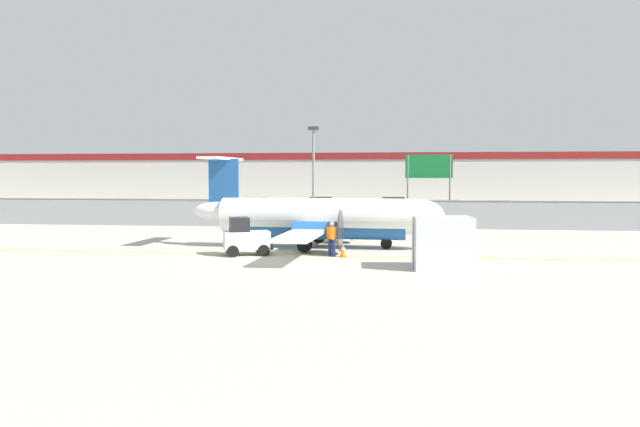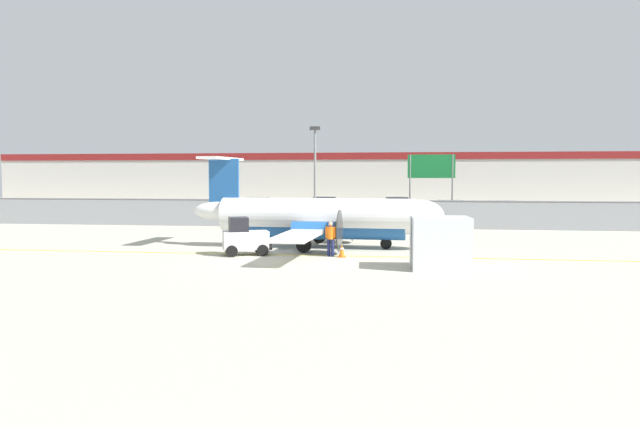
% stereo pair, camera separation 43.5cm
% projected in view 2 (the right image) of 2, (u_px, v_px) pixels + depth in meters
% --- Properties ---
extents(ground_plane, '(140.00, 140.00, 0.01)m').
position_uv_depth(ground_plane, '(300.00, 255.00, 30.71)').
color(ground_plane, '#B2AD99').
extents(perimeter_fence, '(98.00, 0.10, 2.10)m').
position_uv_depth(perimeter_fence, '(337.00, 213.00, 46.44)').
color(perimeter_fence, gray).
rests_on(perimeter_fence, ground).
extents(parking_lot_strip, '(98.00, 17.00, 0.12)m').
position_uv_depth(parking_lot_strip, '(351.00, 217.00, 57.87)').
color(parking_lot_strip, '#38383A').
rests_on(parking_lot_strip, ground).
extents(background_building, '(91.00, 8.10, 6.50)m').
position_uv_depth(background_building, '(365.00, 180.00, 75.94)').
color(background_building, beige).
rests_on(background_building, ground).
extents(commuter_airplane, '(13.85, 16.05, 4.92)m').
position_uv_depth(commuter_airplane, '(322.00, 218.00, 33.73)').
color(commuter_airplane, white).
rests_on(commuter_airplane, ground).
extents(baggage_tug, '(2.57, 2.06, 1.88)m').
position_uv_depth(baggage_tug, '(245.00, 238.00, 30.71)').
color(baggage_tug, silver).
rests_on(baggage_tug, ground).
extents(ground_crew_worker, '(0.55, 0.42, 1.70)m').
position_uv_depth(ground_crew_worker, '(331.00, 237.00, 30.15)').
color(ground_crew_worker, '#191E4C').
rests_on(ground_crew_worker, ground).
extents(cargo_container, '(2.54, 2.17, 2.20)m').
position_uv_depth(cargo_container, '(440.00, 243.00, 26.15)').
color(cargo_container, silver).
rests_on(cargo_container, ground).
extents(traffic_cone_near_left, '(0.36, 0.36, 0.64)m').
position_uv_depth(traffic_cone_near_left, '(342.00, 251.00, 29.97)').
color(traffic_cone_near_left, orange).
rests_on(traffic_cone_near_left, ground).
extents(traffic_cone_near_right, '(0.36, 0.36, 0.64)m').
position_uv_depth(traffic_cone_near_right, '(439.00, 244.00, 32.69)').
color(traffic_cone_near_right, orange).
rests_on(traffic_cone_near_right, ground).
extents(traffic_cone_far_left, '(0.36, 0.36, 0.64)m').
position_uv_depth(traffic_cone_far_left, '(308.00, 237.00, 36.59)').
color(traffic_cone_far_left, orange).
rests_on(traffic_cone_far_left, ground).
extents(parked_car_0, '(4.21, 2.02, 1.58)m').
position_uv_depth(parked_car_0, '(209.00, 208.00, 57.34)').
color(parked_car_0, black).
rests_on(parked_car_0, parking_lot_strip).
extents(parked_car_1, '(4.39, 2.44, 1.58)m').
position_uv_depth(parked_car_1, '(257.00, 205.00, 61.89)').
color(parked_car_1, '#B28C19').
rests_on(parked_car_1, parking_lot_strip).
extents(parked_car_2, '(4.24, 2.07, 1.58)m').
position_uv_depth(parked_car_2, '(324.00, 205.00, 63.59)').
color(parked_car_2, '#B28C19').
rests_on(parked_car_2, parking_lot_strip).
extents(parked_car_3, '(4.34, 2.30, 1.58)m').
position_uv_depth(parked_car_3, '(396.00, 205.00, 62.91)').
color(parked_car_3, black).
rests_on(parked_car_3, parking_lot_strip).
extents(parked_car_4, '(4.30, 2.21, 1.58)m').
position_uv_depth(parked_car_4, '(451.00, 209.00, 54.99)').
color(parked_car_4, gray).
rests_on(parked_car_4, parking_lot_strip).
extents(parked_car_5, '(4.38, 2.41, 1.58)m').
position_uv_depth(parked_car_5, '(504.00, 210.00, 53.89)').
color(parked_car_5, '#B28C19').
rests_on(parked_car_5, parking_lot_strip).
extents(apron_light_pole, '(0.70, 0.30, 7.27)m').
position_uv_depth(apron_light_pole, '(315.00, 170.00, 43.00)').
color(apron_light_pole, slate).
rests_on(apron_light_pole, ground).
extents(highway_sign, '(3.60, 0.14, 5.50)m').
position_uv_depth(highway_sign, '(431.00, 172.00, 47.64)').
color(highway_sign, slate).
rests_on(highway_sign, ground).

